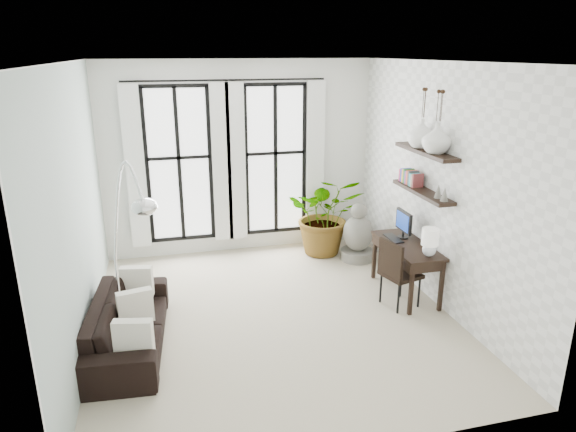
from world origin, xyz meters
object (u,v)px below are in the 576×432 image
object	(u,v)px
arc_lamp	(127,209)
buddha	(358,236)
sofa	(128,323)
plant	(326,214)
desk_chair	(396,269)
desk	(409,249)

from	to	relation	value
arc_lamp	buddha	world-z (taller)	arc_lamp
arc_lamp	buddha	bearing A→B (deg)	24.74
sofa	plant	bearing A→B (deg)	-49.85
desk_chair	arc_lamp	world-z (taller)	arc_lamp
buddha	arc_lamp	bearing A→B (deg)	-155.26
desk	desk_chair	size ratio (longest dim) A/B	1.35
desk	desk_chair	xyz separation A→B (m)	(-0.30, -0.26, -0.17)
desk_chair	buddha	distance (m)	1.68
desk	buddha	world-z (taller)	desk
sofa	desk	world-z (taller)	desk
plant	arc_lamp	distance (m)	3.76
desk_chair	sofa	bearing A→B (deg)	167.18
desk	arc_lamp	xyz separation A→B (m)	(-3.64, -0.18, 0.91)
sofa	desk_chair	size ratio (longest dim) A/B	2.13
plant	desk	world-z (taller)	plant
desk_chair	buddha	world-z (taller)	buddha
sofa	buddha	size ratio (longest dim) A/B	2.06
desk_chair	plant	bearing A→B (deg)	83.05
sofa	desk_chair	bearing A→B (deg)	-82.84
sofa	plant	distance (m)	3.88
plant	buddha	world-z (taller)	plant
desk	buddha	xyz separation A→B (m)	(-0.18, 1.41, -0.30)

